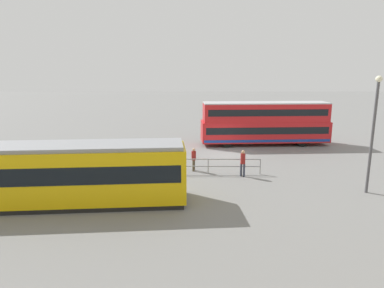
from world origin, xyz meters
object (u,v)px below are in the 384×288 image
at_px(double_decker_bus, 265,123).
at_px(street_lamp, 374,126).
at_px(pedestrian_near_railing, 194,158).
at_px(tram_yellow, 58,174).
at_px(info_sign, 132,155).
at_px(pedestrian_crossing, 243,161).

height_order(double_decker_bus, street_lamp, street_lamp).
bearing_deg(pedestrian_near_railing, tram_yellow, 40.86).
height_order(tram_yellow, pedestrian_near_railing, tram_yellow).
bearing_deg(pedestrian_near_railing, double_decker_bus, -127.92).
bearing_deg(info_sign, street_lamp, 168.50).
xyz_separation_m(tram_yellow, pedestrian_crossing, (-10.34, -4.84, -0.65)).
distance_m(double_decker_bus, tram_yellow, 20.14).
distance_m(pedestrian_crossing, street_lamp, 7.95).
distance_m(pedestrian_near_railing, street_lamp, 11.31).
distance_m(tram_yellow, info_sign, 5.58).
height_order(pedestrian_near_railing, street_lamp, street_lamp).
relative_size(pedestrian_crossing, info_sign, 0.80).
xyz_separation_m(double_decker_bus, tram_yellow, (13.76, 14.70, -0.36)).
bearing_deg(info_sign, pedestrian_near_railing, -159.83).
relative_size(pedestrian_near_railing, pedestrian_crossing, 0.91).
bearing_deg(pedestrian_near_railing, pedestrian_crossing, 158.28).
relative_size(double_decker_bus, street_lamp, 1.79).
relative_size(info_sign, street_lamp, 0.34).
xyz_separation_m(double_decker_bus, pedestrian_crossing, (3.42, 9.86, -1.00)).
bearing_deg(street_lamp, info_sign, -11.50).
distance_m(tram_yellow, street_lamp, 17.34).
relative_size(double_decker_bus, info_sign, 5.33).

